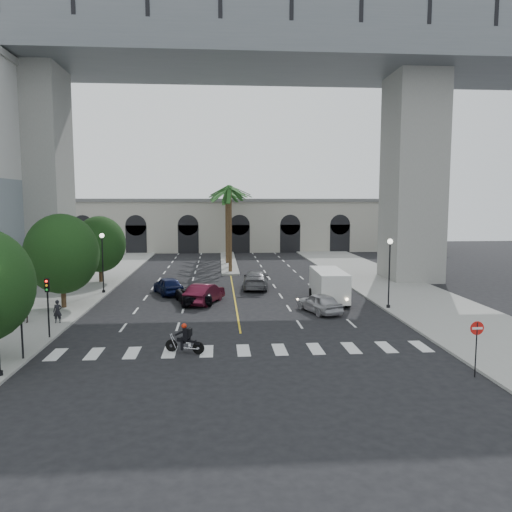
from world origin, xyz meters
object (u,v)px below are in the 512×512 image
(lamp_post_right, at_px, (389,267))
(car_c, at_px, (193,295))
(lamp_post_left_far, at_px, (103,258))
(car_b, at_px, (205,293))
(pedestrian_a, at_px, (58,311))
(do_not_enter_sign, at_px, (477,337))
(car_a, at_px, (319,303))
(cargo_van, at_px, (329,285))
(traffic_signal_far, at_px, (48,298))
(motorcycle_rider, at_px, (186,340))
(car_d, at_px, (256,280))
(traffic_signal_near, at_px, (21,313))
(pedestrian_b, at_px, (24,310))
(car_e, at_px, (168,286))

(lamp_post_right, xyz_separation_m, car_c, (-14.80, 3.53, -2.53))
(lamp_post_left_far, height_order, car_c, lamp_post_left_far)
(car_b, xyz_separation_m, pedestrian_a, (-9.45, -6.34, 0.11))
(car_c, height_order, do_not_enter_sign, do_not_enter_sign)
(car_a, xyz_separation_m, cargo_van, (1.51, 3.64, 0.71))
(traffic_signal_far, bearing_deg, lamp_post_left_far, 90.40)
(traffic_signal_far, distance_m, car_b, 13.36)
(car_a, bearing_deg, motorcycle_rider, 25.05)
(car_d, distance_m, cargo_van, 8.76)
(car_b, relative_size, do_not_enter_sign, 1.84)
(lamp_post_left_far, height_order, car_b, lamp_post_left_far)
(do_not_enter_sign, bearing_deg, traffic_signal_near, 169.04)
(lamp_post_right, bearing_deg, motorcycle_rider, -146.18)
(do_not_enter_sign, bearing_deg, lamp_post_right, 85.80)
(lamp_post_left_far, height_order, pedestrian_b, lamp_post_left_far)
(traffic_signal_near, height_order, pedestrian_a, traffic_signal_near)
(car_e, relative_size, pedestrian_a, 2.98)
(traffic_signal_near, xyz_separation_m, traffic_signal_far, (0.00, 4.00, 0.00))
(traffic_signal_far, bearing_deg, car_c, 51.77)
(cargo_van, bearing_deg, lamp_post_right, -35.62)
(car_a, bearing_deg, lamp_post_right, 167.13)
(traffic_signal_far, distance_m, pedestrian_b, 4.95)
(motorcycle_rider, relative_size, car_a, 0.50)
(traffic_signal_near, relative_size, car_a, 0.85)
(traffic_signal_near, bearing_deg, lamp_post_left_far, 90.31)
(traffic_signal_far, bearing_deg, motorcycle_rider, -21.43)
(lamp_post_left_far, relative_size, car_b, 1.10)
(traffic_signal_near, bearing_deg, pedestrian_b, 109.94)
(lamp_post_left_far, bearing_deg, traffic_signal_far, -89.60)
(traffic_signal_near, xyz_separation_m, car_a, (17.31, 9.85, -1.78))
(motorcycle_rider, bearing_deg, car_d, 96.34)
(car_b, distance_m, pedestrian_b, 13.16)
(traffic_signal_near, xyz_separation_m, car_e, (5.56, 18.03, -1.74))
(lamp_post_left_far, distance_m, motorcycle_rider, 19.72)
(traffic_signal_far, bearing_deg, cargo_van, 26.75)
(car_c, height_order, car_d, car_d)
(pedestrian_b, bearing_deg, lamp_post_right, 33.99)
(car_e, height_order, do_not_enter_sign, do_not_enter_sign)
(traffic_signal_near, xyz_separation_m, motorcycle_rider, (8.19, 0.78, -1.78))
(car_c, height_order, cargo_van, cargo_van)
(lamp_post_right, relative_size, traffic_signal_near, 1.47)
(traffic_signal_near, height_order, car_e, traffic_signal_near)
(motorcycle_rider, xyz_separation_m, cargo_van, (10.62, 12.70, 0.71))
(car_a, bearing_deg, car_c, -43.71)
(lamp_post_right, relative_size, pedestrian_b, 3.27)
(lamp_post_left_far, distance_m, lamp_post_right, 24.16)
(car_b, relative_size, pedestrian_a, 3.20)
(traffic_signal_far, height_order, pedestrian_b, traffic_signal_far)
(car_e, bearing_deg, car_b, 107.26)
(car_e, xyz_separation_m, cargo_van, (13.26, -4.55, 0.67))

